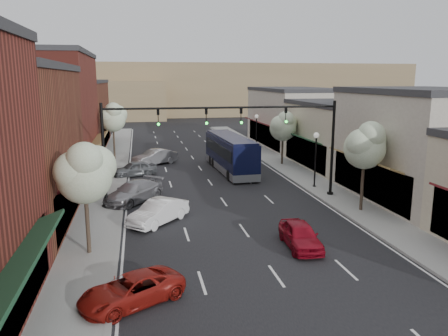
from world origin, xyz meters
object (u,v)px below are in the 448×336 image
parked_car_c (134,192)px  tree_left_near (85,171)px  coach_bus (230,153)px  parked_car_e (155,157)px  parked_car_b (158,212)px  parked_car_a (132,290)px  lamp_post_near (316,151)px  tree_right_near (366,144)px  signal_mast_left (140,139)px  red_hatchback (300,235)px  tree_right_far (284,125)px  parked_car_d (134,169)px  tree_left_far (113,117)px  lamp_post_far (256,127)px  signal_mast_right (302,135)px

parked_car_c → tree_left_near: bearing=-63.0°
coach_bus → parked_car_e: 8.29m
tree_left_near → parked_car_e: size_ratio=1.22×
parked_car_b → parked_car_e: (0.52, 18.52, 0.06)m
parked_car_a → lamp_post_near: bearing=109.1°
coach_bus → tree_right_near: bearing=-70.6°
signal_mast_left → lamp_post_near: size_ratio=1.85×
parked_car_e → red_hatchback: bearing=-17.8°
tree_right_far → parked_car_d: size_ratio=1.38×
tree_left_near → parked_car_c: (2.05, 9.24, -3.49)m
tree_left_far → lamp_post_far: (16.05, 2.06, -1.60)m
tree_right_far → parked_car_a: 29.28m
tree_right_far → tree_left_near: size_ratio=0.95×
tree_right_far → parked_car_e: size_ratio=1.16×
tree_right_far → lamp_post_far: 8.13m
red_hatchback → parked_car_a: bearing=-150.2°
signal_mast_right → tree_left_near: signal_mast_right is taller
tree_right_near → parked_car_b: size_ratio=1.39×
parked_car_a → signal_mast_left: bearing=148.3°
lamp_post_near → parked_car_c: (-14.00, -1.32, -2.28)m
lamp_post_far → coach_bus: lamp_post_far is taller
signal_mast_right → lamp_post_far: signal_mast_right is taller
tree_right_near → parked_car_c: bearing=160.2°
signal_mast_right → parked_car_d: signal_mast_right is taller
lamp_post_far → parked_car_a: lamp_post_far is taller
signal_mast_right → parked_car_b: signal_mast_right is taller
signal_mast_left → parked_car_b: size_ratio=1.92×
tree_right_far → red_hatchback: 22.09m
signal_mast_right → parked_car_e: (-9.82, 14.75, -3.85)m
tree_left_near → tree_left_far: tree_left_far is taller
coach_bus → tree_left_near: bearing=-123.7°
red_hatchback → signal_mast_right: bearing=72.6°
lamp_post_far → parked_car_b: size_ratio=1.03×
tree_right_near → parked_car_e: bearing=123.7°
lamp_post_far → tree_left_near: bearing=-119.8°
tree_left_far → lamp_post_near: bearing=-43.9°
signal_mast_left → coach_bus: signal_mast_left is taller
signal_mast_right → tree_right_near: 4.89m
signal_mast_right → lamp_post_near: bearing=48.9°
parked_car_b → parked_car_c: size_ratio=0.85×
tree_right_far → parked_car_d: tree_right_far is taller
signal_mast_left → red_hatchback: signal_mast_left is taller
tree_left_far → parked_car_a: size_ratio=1.49×
lamp_post_far → parked_car_a: bearing=-112.8°
signal_mast_right → red_hatchback: size_ratio=2.12×
tree_right_far → red_hatchback: size_ratio=1.40×
lamp_post_near → parked_car_c: lamp_post_near is taller
tree_left_far → parked_car_a: 31.50m
coach_bus → parked_car_b: (-7.30, -13.84, -1.04)m
parked_car_c → signal_mast_right: bearing=33.8°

